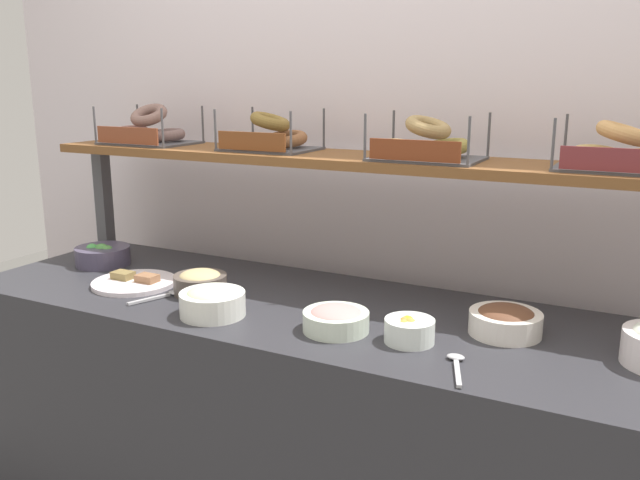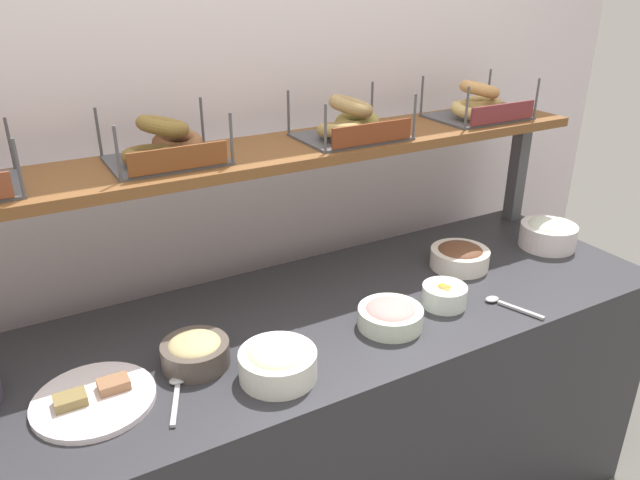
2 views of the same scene
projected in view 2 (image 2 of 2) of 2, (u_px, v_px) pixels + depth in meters
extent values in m
cube|color=silver|center=(228.00, 152.00, 2.01)|extent=(3.45, 0.06, 2.40)
cube|color=#2D2D33|center=(309.00, 435.00, 1.89)|extent=(2.25, 0.70, 0.85)
cube|color=#4C4C51|center=(518.00, 170.00, 2.32)|extent=(0.05, 0.05, 0.40)
cube|color=brown|center=(263.00, 154.00, 1.76)|extent=(2.21, 0.32, 0.03)
cylinder|color=silver|center=(390.00, 317.00, 1.67)|extent=(0.18, 0.18, 0.06)
ellipsoid|color=pink|center=(391.00, 310.00, 1.66)|extent=(0.14, 0.14, 0.04)
cylinder|color=white|center=(548.00, 236.00, 2.14)|extent=(0.19, 0.19, 0.08)
ellipsoid|color=white|center=(549.00, 227.00, 2.13)|extent=(0.15, 0.15, 0.06)
cylinder|color=white|center=(460.00, 258.00, 2.00)|extent=(0.19, 0.19, 0.06)
ellipsoid|color=brown|center=(460.00, 251.00, 1.99)|extent=(0.15, 0.15, 0.04)
cylinder|color=white|center=(278.00, 365.00, 1.46)|extent=(0.19, 0.19, 0.07)
ellipsoid|color=#CDEDAE|center=(278.00, 355.00, 1.44)|extent=(0.15, 0.15, 0.05)
cylinder|color=#554A42|center=(196.00, 354.00, 1.50)|extent=(0.17, 0.17, 0.06)
ellipsoid|color=tan|center=(195.00, 345.00, 1.49)|extent=(0.13, 0.13, 0.04)
cylinder|color=white|center=(444.00, 296.00, 1.77)|extent=(0.13, 0.13, 0.06)
sphere|color=gold|center=(447.00, 290.00, 1.76)|extent=(0.03, 0.03, 0.03)
sphere|color=gold|center=(442.00, 289.00, 1.76)|extent=(0.04, 0.04, 0.04)
sphere|color=gold|center=(447.00, 293.00, 1.74)|extent=(0.03, 0.03, 0.03)
sphere|color=#EB9343|center=(443.00, 291.00, 1.75)|extent=(0.03, 0.03, 0.03)
sphere|color=gold|center=(445.00, 290.00, 1.76)|extent=(0.03, 0.03, 0.03)
cylinder|color=white|center=(94.00, 400.00, 1.38)|extent=(0.28, 0.28, 0.01)
cube|color=olive|center=(70.00, 400.00, 1.35)|extent=(0.07, 0.05, 0.02)
cube|color=#916342|center=(114.00, 384.00, 1.40)|extent=(0.07, 0.05, 0.02)
cube|color=#B7B7BC|center=(521.00, 310.00, 1.75)|extent=(0.06, 0.14, 0.01)
ellipsoid|color=#B7B7BC|center=(492.00, 299.00, 1.80)|extent=(0.04, 0.03, 0.01)
cube|color=#B7B7BC|center=(175.00, 405.00, 1.37)|extent=(0.06, 0.13, 0.01)
ellipsoid|color=#B7B7BC|center=(178.00, 380.00, 1.45)|extent=(0.04, 0.03, 0.01)
cylinder|color=#4C4C51|center=(19.00, 169.00, 1.34)|extent=(0.01, 0.01, 0.14)
cylinder|color=#4C4C51|center=(10.00, 145.00, 1.53)|extent=(0.01, 0.01, 0.14)
cube|color=#4C4C51|center=(167.00, 160.00, 1.63)|extent=(0.30, 0.24, 0.01)
cylinder|color=#4C4C51|center=(118.00, 154.00, 1.45)|extent=(0.01, 0.01, 0.14)
cylinder|color=#4C4C51|center=(232.00, 139.00, 1.58)|extent=(0.01, 0.01, 0.14)
cylinder|color=#4C4C51|center=(99.00, 134.00, 1.63)|extent=(0.01, 0.01, 0.14)
cylinder|color=#4C4C51|center=(202.00, 121.00, 1.76)|extent=(0.01, 0.01, 0.14)
cube|color=brown|center=(179.00, 158.00, 1.52)|extent=(0.26, 0.01, 0.06)
torus|color=brown|center=(149.00, 155.00, 1.57)|extent=(0.14, 0.15, 0.05)
torus|color=brown|center=(178.00, 143.00, 1.67)|extent=(0.15, 0.15, 0.06)
torus|color=olive|center=(163.00, 126.00, 1.60)|extent=(0.17, 0.17, 0.08)
cube|color=#4C4C51|center=(350.00, 136.00, 1.87)|extent=(0.32, 0.24, 0.01)
cylinder|color=#4C4C51|center=(325.00, 129.00, 1.68)|extent=(0.01, 0.01, 0.14)
cylinder|color=#4C4C51|center=(415.00, 117.00, 1.82)|extent=(0.01, 0.01, 0.14)
cylinder|color=#4C4C51|center=(288.00, 113.00, 1.86)|extent=(0.01, 0.01, 0.14)
cylinder|color=#4C4C51|center=(372.00, 103.00, 2.00)|extent=(0.01, 0.01, 0.14)
cube|color=brown|center=(372.00, 133.00, 1.76)|extent=(0.27, 0.01, 0.06)
torus|color=#A3854C|center=(340.00, 129.00, 1.80)|extent=(0.17, 0.18, 0.06)
torus|color=olive|center=(357.00, 122.00, 1.90)|extent=(0.20, 0.20, 0.06)
torus|color=#A58552|center=(351.00, 106.00, 1.83)|extent=(0.18, 0.18, 0.08)
cube|color=#4C4C51|center=(477.00, 117.00, 2.12)|extent=(0.32, 0.24, 0.01)
cylinder|color=#4C4C51|center=(467.00, 108.00, 1.93)|extent=(0.01, 0.01, 0.14)
cylinder|color=#4C4C51|center=(537.00, 99.00, 2.07)|extent=(0.01, 0.01, 0.14)
cylinder|color=#4C4C51|center=(422.00, 96.00, 2.11)|extent=(0.01, 0.01, 0.14)
cylinder|color=#4C4C51|center=(489.00, 88.00, 2.25)|extent=(0.01, 0.01, 0.14)
cube|color=maroon|center=(503.00, 113.00, 2.01)|extent=(0.28, 0.01, 0.06)
torus|color=tan|center=(471.00, 110.00, 2.05)|extent=(0.20, 0.20, 0.06)
torus|color=tan|center=(481.00, 104.00, 2.15)|extent=(0.20, 0.19, 0.06)
torus|color=tan|center=(479.00, 89.00, 2.08)|extent=(0.15, 0.14, 0.08)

